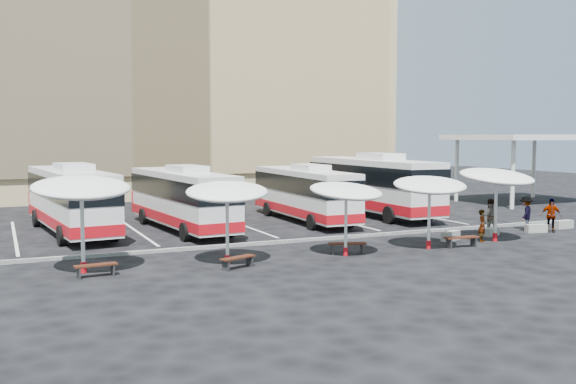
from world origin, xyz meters
name	(u,v)px	position (x,y,z in m)	size (l,w,h in m)	color
ground	(295,244)	(0.00, 0.00, 0.00)	(120.00, 120.00, 0.00)	black
sandstone_building	(147,53)	(0.00, 31.87, 12.63)	(42.00, 18.25, 29.60)	tan
service_canopy	(525,139)	(24.00, 10.00, 4.87)	(10.00, 8.00, 5.20)	silver
curb_divider	(291,241)	(0.00, 0.50, 0.07)	(34.00, 0.25, 0.15)	black
bay_lines	(237,223)	(0.00, 8.00, 0.01)	(24.15, 12.00, 0.01)	white
bus_0	(70,197)	(-9.25, 8.03, 1.89)	(3.63, 11.88, 3.71)	silver
bus_1	(181,197)	(-3.65, 6.72, 1.81)	(3.30, 11.35, 3.55)	silver
bus_2	(304,192)	(3.98, 7.25, 1.76)	(2.76, 10.90, 3.44)	silver
bus_3	(371,183)	(9.30, 8.28, 2.05)	(2.99, 12.67, 4.02)	silver
sunshade_0	(81,188)	(-9.86, -2.51, 3.18)	(3.74, 3.79, 3.74)	silver
sunshade_1	(227,192)	(-4.45, -3.22, 2.89)	(4.07, 4.10, 3.40)	silver
sunshade_2	(346,191)	(0.74, -3.55, 2.75)	(3.58, 3.61, 3.24)	silver
sunshade_3	(430,185)	(4.99, -3.61, 2.88)	(4.17, 4.19, 3.39)	silver
sunshade_4	(497,177)	(9.20, -3.23, 3.12)	(3.73, 3.77, 3.67)	silver
wood_bench_0	(96,267)	(-9.54, -3.40, 0.36)	(1.54, 0.54, 0.46)	#32140B
wood_bench_1	(238,259)	(-4.35, -4.14, 0.35)	(1.54, 0.91, 0.46)	#32140B
wood_bench_2	(347,245)	(0.99, -3.24, 0.38)	(1.67, 0.95, 0.50)	#32140B
wood_bench_3	(461,239)	(6.58, -3.95, 0.38)	(1.67, 0.59, 0.50)	#32140B
conc_bench_0	(451,236)	(7.40, -2.15, 0.23)	(1.23, 0.41, 0.46)	gray
conc_bench_1	(492,232)	(10.26, -1.83, 0.20)	(1.08, 0.36, 0.41)	gray
conc_bench_2	(536,228)	(13.22, -1.90, 0.22)	(1.16, 0.39, 0.43)	gray
conc_bench_3	(563,224)	(15.68, -1.45, 0.22)	(1.19, 0.40, 0.45)	gray
passenger_0	(483,226)	(8.55, -3.09, 0.78)	(0.57, 0.37, 1.56)	black
passenger_1	(490,216)	(10.68, -1.22, 0.91)	(0.88, 0.69, 1.82)	black
passenger_2	(551,215)	(13.99, -2.12, 0.90)	(1.05, 0.44, 1.80)	black
passenger_3	(525,213)	(13.16, -1.16, 0.93)	(1.20, 0.69, 1.86)	black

